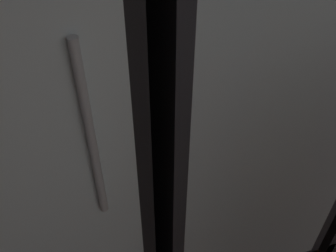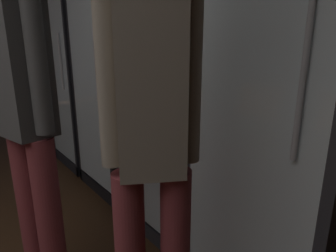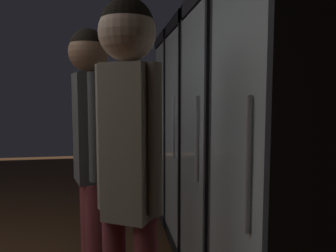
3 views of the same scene
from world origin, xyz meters
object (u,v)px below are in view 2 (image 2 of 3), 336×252
Objects in this scene: cooler_right at (295,100)px; cooler_left at (128,77)px; cooler_center at (186,85)px; shopper_near at (22,81)px; cooler_far_left at (92,73)px; shopper_far at (150,80)px.

cooler_left is at bearing -179.97° from cooler_right.
cooler_left is 1.00× the size of cooler_center.
cooler_right is (0.73, -0.00, 0.00)m from cooler_center.
cooler_center reaches higher than shopper_near.
shopper_near is at bearing -123.52° from cooler_right.
cooler_right is (1.47, 0.00, 0.00)m from cooler_left.
cooler_far_left is at bearing 179.79° from cooler_left.
cooler_far_left is at bearing 179.95° from cooler_right.
cooler_far_left and cooler_center have the same top height.
shopper_far is at bearing -28.54° from cooler_left.
cooler_right reaches higher than shopper_near.
cooler_left is at bearing 129.74° from shopper_near.
shopper_far is (1.46, -0.79, 0.14)m from cooler_left.
cooler_center is 0.73m from cooler_right.
cooler_far_left and cooler_right have the same top height.
cooler_right is at bearing -0.05° from cooler_far_left.
cooler_left is 1.66m from shopper_far.
shopper_far is (0.64, 0.19, 0.04)m from shopper_near.
cooler_right is (2.21, -0.00, 0.01)m from cooler_far_left.
cooler_right is 1.15× the size of shopper_far.
cooler_far_left is 1.15× the size of shopper_near.
cooler_left is 1.15× the size of shopper_near.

